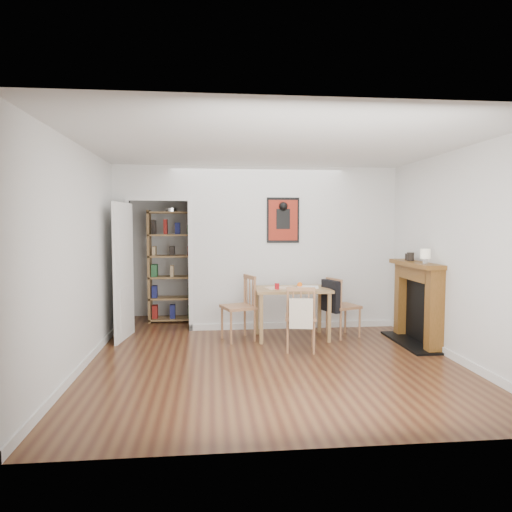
{
  "coord_description": "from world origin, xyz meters",
  "views": [
    {
      "loc": [
        -0.76,
        -5.86,
        1.69
      ],
      "look_at": [
        -0.11,
        0.6,
        1.23
      ],
      "focal_mm": 32.0,
      "sensor_mm": 36.0,
      "label": 1
    }
  ],
  "objects": [
    {
      "name": "chair_left",
      "position": [
        -0.36,
        0.68,
        0.47
      ],
      "size": [
        0.6,
        0.6,
        0.95
      ],
      "color": "#936744",
      "rests_on": "ground"
    },
    {
      "name": "room_shell",
      "position": [
        0.1,
        1.34,
        1.3
      ],
      "size": [
        5.2,
        5.2,
        5.2
      ],
      "color": "silver",
      "rests_on": "ground"
    },
    {
      "name": "placemat",
      "position": [
        0.28,
        0.76,
        0.75
      ],
      "size": [
        0.48,
        0.39,
        0.0
      ],
      "primitive_type": "cube",
      "rotation": [
        0.0,
        0.0,
        0.16
      ],
      "color": "beige",
      "rests_on": "dining_table"
    },
    {
      "name": "mantel_lamp",
      "position": [
        2.07,
        -0.11,
        1.29
      ],
      "size": [
        0.13,
        0.13,
        0.2
      ],
      "color": "silver",
      "rests_on": "fireplace"
    },
    {
      "name": "fireplace",
      "position": [
        2.16,
        0.25,
        0.62
      ],
      "size": [
        0.45,
        1.25,
        1.16
      ],
      "color": "brown",
      "rests_on": "ground"
    },
    {
      "name": "dining_table",
      "position": [
        0.44,
        0.72,
        0.66
      ],
      "size": [
        1.1,
        0.7,
        0.75
      ],
      "color": "olive",
      "rests_on": "ground"
    },
    {
      "name": "ceramic_jar_a",
      "position": [
        2.1,
        0.41,
        1.22
      ],
      "size": [
        0.1,
        0.1,
        0.12
      ],
      "primitive_type": "cylinder",
      "color": "black",
      "rests_on": "fireplace"
    },
    {
      "name": "ground",
      "position": [
        0.0,
        0.0,
        0.0
      ],
      "size": [
        5.2,
        5.2,
        0.0
      ],
      "primitive_type": "plane",
      "color": "#57351C",
      "rests_on": "ground"
    },
    {
      "name": "bookshelf",
      "position": [
        -1.41,
        2.11,
        0.95
      ],
      "size": [
        0.81,
        0.32,
        1.93
      ],
      "color": "olive",
      "rests_on": "ground"
    },
    {
      "name": "orange_fruit",
      "position": [
        0.57,
        0.79,
        0.79
      ],
      "size": [
        0.08,
        0.08,
        0.08
      ],
      "primitive_type": "sphere",
      "color": "#FF660D",
      "rests_on": "dining_table"
    },
    {
      "name": "chair_right",
      "position": [
        1.2,
        0.73,
        0.46
      ],
      "size": [
        0.62,
        0.58,
        0.9
      ],
      "color": "#936744",
      "rests_on": "ground"
    },
    {
      "name": "red_glass",
      "position": [
        0.2,
        0.61,
        0.79
      ],
      "size": [
        0.07,
        0.07,
        0.09
      ],
      "primitive_type": "cylinder",
      "color": "maroon",
      "rests_on": "dining_table"
    },
    {
      "name": "ceramic_jar_b",
      "position": [
        2.12,
        0.53,
        1.21
      ],
      "size": [
        0.08,
        0.08,
        0.1
      ],
      "primitive_type": "cylinder",
      "color": "black",
      "rests_on": "fireplace"
    },
    {
      "name": "chair_front",
      "position": [
        0.43,
        0.04,
        0.45
      ],
      "size": [
        0.51,
        0.56,
        0.88
      ],
      "color": "#936744",
      "rests_on": "ground"
    },
    {
      "name": "notebook",
      "position": [
        0.68,
        0.76,
        0.75
      ],
      "size": [
        0.35,
        0.29,
        0.02
      ],
      "primitive_type": "cube",
      "rotation": [
        0.0,
        0.0,
        -0.2
      ],
      "color": "silver",
      "rests_on": "dining_table"
    }
  ]
}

